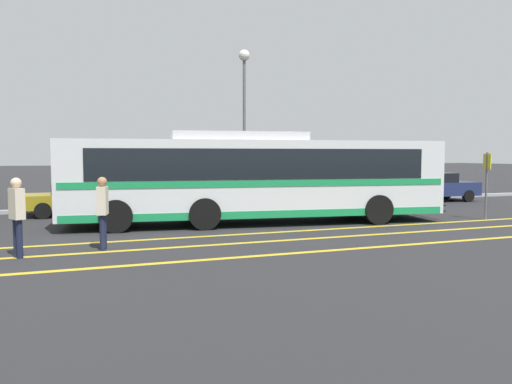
{
  "coord_description": "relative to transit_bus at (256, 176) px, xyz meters",
  "views": [
    {
      "loc": [
        -6.86,
        -16.3,
        2.31
      ],
      "look_at": [
        -0.92,
        -0.32,
        1.07
      ],
      "focal_mm": 35.0,
      "sensor_mm": 36.0,
      "label": 1
    }
  ],
  "objects": [
    {
      "name": "parked_car_1",
      "position": [
        -5.72,
        4.67,
        -0.95
      ],
      "size": [
        4.05,
        2.05,
        1.26
      ],
      "rotation": [
        0.0,
        0.0,
        -1.55
      ],
      "color": "olive",
      "rests_on": "ground_plane"
    },
    {
      "name": "parked_car_2",
      "position": [
        0.5,
        4.79,
        -0.91
      ],
      "size": [
        4.23,
        1.92,
        1.41
      ],
      "rotation": [
        0.0,
        0.0,
        1.54
      ],
      "color": "silver",
      "rests_on": "ground_plane"
    },
    {
      "name": "lane_strip_2",
      "position": [
        0.01,
        -5.34,
        -1.61
      ],
      "size": [
        32.73,
        0.2,
        0.01
      ],
      "primitive_type": "cube",
      "rotation": [
        0.0,
        0.0,
        1.57
      ],
      "color": "gold",
      "rests_on": "ground_plane"
    },
    {
      "name": "bus_stop_sign",
      "position": [
        8.06,
        -2.13,
        -0.08
      ],
      "size": [
        0.08,
        0.4,
        2.43
      ],
      "rotation": [
        0.0,
        0.0,
        -1.71
      ],
      "color": "#59595E",
      "rests_on": "ground_plane"
    },
    {
      "name": "pedestrian_0",
      "position": [
        -5.22,
        -3.28,
        -0.58
      ],
      "size": [
        0.31,
        0.46,
        1.8
      ],
      "rotation": [
        0.0,
        0.0,
        1.34
      ],
      "color": "#191E38",
      "rests_on": "ground_plane"
    },
    {
      "name": "parked_car_3",
      "position": [
        6.71,
        4.75,
        -0.94
      ],
      "size": [
        3.99,
        1.84,
        1.29
      ],
      "rotation": [
        0.0,
        0.0,
        -1.57
      ],
      "color": "#4C3823",
      "rests_on": "ground_plane"
    },
    {
      "name": "parked_car_4",
      "position": [
        11.49,
        4.59,
        -0.88
      ],
      "size": [
        4.22,
        2.13,
        1.44
      ],
      "rotation": [
        0.0,
        0.0,
        -1.63
      ],
      "color": "navy",
      "rests_on": "ground_plane"
    },
    {
      "name": "pedestrian_1",
      "position": [
        -7.09,
        -3.64,
        -0.56
      ],
      "size": [
        0.38,
        0.47,
        1.82
      ],
      "rotation": [
        0.0,
        0.0,
        5.17
      ],
      "color": "#191E38",
      "rests_on": "ground_plane"
    },
    {
      "name": "curb_strip",
      "position": [
        0.01,
        5.95,
        -1.54
      ],
      "size": [
        40.73,
        0.36,
        0.15
      ],
      "primitive_type": "cube",
      "color": "#99999E",
      "rests_on": "ground_plane"
    },
    {
      "name": "transit_bus",
      "position": [
        0.0,
        0.0,
        0.0
      ],
      "size": [
        13.24,
        4.31,
        3.1
      ],
      "rotation": [
        0.0,
        0.0,
        -1.71
      ],
      "color": "silver",
      "rests_on": "ground_plane"
    },
    {
      "name": "lane_strip_1",
      "position": [
        0.01,
        -3.61,
        -1.61
      ],
      "size": [
        32.73,
        0.2,
        0.01
      ],
      "primitive_type": "cube",
      "rotation": [
        0.0,
        0.0,
        1.57
      ],
      "color": "gold",
      "rests_on": "ground_plane"
    },
    {
      "name": "ground_plane",
      "position": [
        0.93,
        0.31,
        -1.61
      ],
      "size": [
        220.0,
        220.0,
        0.0
      ],
      "primitive_type": "plane",
      "color": "#262628"
    },
    {
      "name": "lane_strip_0",
      "position": [
        0.01,
        -2.2,
        -1.61
      ],
      "size": [
        32.73,
        0.2,
        0.01
      ],
      "primitive_type": "cube",
      "rotation": [
        0.0,
        0.0,
        1.57
      ],
      "color": "gold",
      "rests_on": "ground_plane"
    },
    {
      "name": "street_lamp",
      "position": [
        1.94,
        6.8,
        3.72
      ],
      "size": [
        0.53,
        0.53,
        7.35
      ],
      "color": "#59595E",
      "rests_on": "ground_plane"
    }
  ]
}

